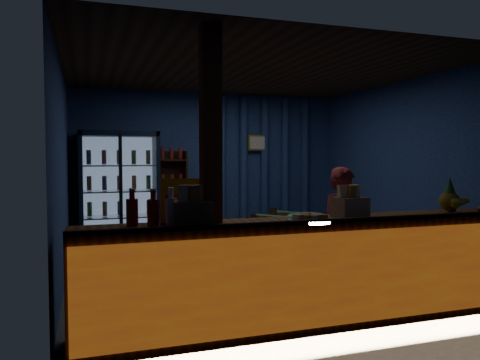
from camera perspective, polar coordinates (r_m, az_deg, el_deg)
name	(u,v)px	position (r m, az deg, el deg)	size (l,w,h in m)	color
ground	(252,272)	(6.22, 1.50, -11.20)	(4.60, 4.60, 0.00)	#515154
room_walls	(252,152)	(6.03, 1.52, 3.41)	(4.60, 4.60, 4.60)	navy
counter	(323,271)	(4.41, 10.06, -10.82)	(4.40, 0.57, 0.99)	brown
support_post	(211,183)	(3.91, -3.59, -0.32)	(0.16, 0.16, 2.60)	maroon
beverage_cooler	(119,193)	(7.63, -14.51, -1.55)	(1.20, 0.62, 1.90)	black
bottle_shelf	(171,199)	(7.88, -8.38, -2.36)	(0.50, 0.28, 1.60)	#381B12
curtain_folds	(265,168)	(8.39, 3.02, 1.45)	(1.74, 0.14, 2.50)	navy
framed_picture	(258,143)	(8.29, 2.17, 4.55)	(0.36, 0.04, 0.28)	gold
shopkeeper	(344,233)	(5.12, 12.53, -6.33)	(0.51, 0.34, 1.41)	maroon
green_chair	(283,230)	(7.74, 5.24, -6.11)	(0.64, 0.66, 0.60)	#5FBF7A
side_table	(273,231)	(7.72, 4.07, -6.27)	(0.63, 0.47, 0.67)	#381B12
yellow_sign	(188,200)	(4.05, -6.33, -2.49)	(0.48, 0.22, 0.38)	#FFAC0D
soda_bottles	(162,210)	(3.90, -9.45, -3.68)	(0.57, 0.18, 0.31)	red
snack_box_left	(194,212)	(3.83, -5.64, -3.86)	(0.37, 0.32, 0.34)	#A2704E
snack_box_centre	(350,206)	(4.50, 13.26, -3.06)	(0.31, 0.26, 0.30)	#A2704E
pastry_tray	(310,219)	(4.13, 8.55, -4.71)	(0.42, 0.42, 0.07)	silver
banana_bunches	(480,204)	(5.32, 27.23, -2.59)	(0.81, 0.31, 0.18)	gold
pineapple	(449,198)	(5.20, 24.17, -2.03)	(0.20, 0.20, 0.35)	olive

